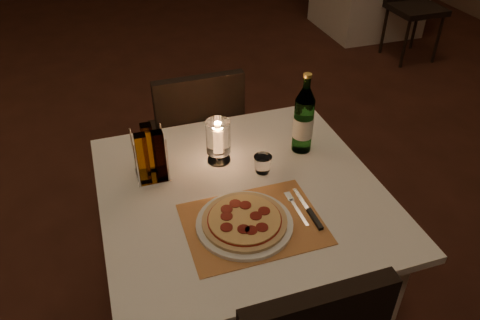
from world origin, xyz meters
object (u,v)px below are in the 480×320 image
object	(u,v)px
tumbler	(263,164)
chair_far	(197,132)
pizza	(244,220)
water_bottle	(303,121)
plate	(244,224)
hurricane_candle	(218,138)
main_table	(242,259)

from	to	relation	value
tumbler	chair_far	bearing A→B (deg)	99.74
pizza	water_bottle	world-z (taller)	water_bottle
plate	pizza	bearing A→B (deg)	127.00
tumbler	water_bottle	distance (m)	0.24
chair_far	hurricane_candle	bearing A→B (deg)	-93.23
main_table	plate	xyz separation A→B (m)	(-0.05, -0.18, 0.38)
main_table	water_bottle	world-z (taller)	water_bottle
tumbler	water_bottle	size ratio (longest dim) A/B	0.21
chair_far	pizza	size ratio (longest dim) A/B	3.21
water_bottle	hurricane_candle	bearing A→B (deg)	175.50
main_table	chair_far	size ratio (longest dim) A/B	1.11
tumbler	plate	bearing A→B (deg)	-121.60
chair_far	water_bottle	xyz separation A→B (m)	(0.31, -0.54, 0.33)
plate	water_bottle	distance (m)	0.52
plate	water_bottle	bearing A→B (deg)	44.27
pizza	tumbler	bearing A→B (deg)	58.37
plate	water_bottle	size ratio (longest dim) A/B	0.96
plate	pizza	size ratio (longest dim) A/B	1.14
pizza	main_table	bearing A→B (deg)	74.44
chair_far	hurricane_candle	size ratio (longest dim) A/B	5.05
chair_far	plate	xyz separation A→B (m)	(-0.05, -0.89, 0.20)
hurricane_candle	plate	bearing A→B (deg)	-93.16
main_table	hurricane_candle	distance (m)	0.51
plate	water_bottle	xyz separation A→B (m)	(0.36, 0.35, 0.12)
chair_far	tumbler	size ratio (longest dim) A/B	13.02
main_table	water_bottle	xyz separation A→B (m)	(0.31, 0.17, 0.50)
water_bottle	pizza	bearing A→B (deg)	-135.75
tumbler	hurricane_candle	bearing A→B (deg)	139.35
pizza	water_bottle	bearing A→B (deg)	44.25
main_table	chair_far	bearing A→B (deg)	90.00
main_table	tumbler	size ratio (longest dim) A/B	14.47
main_table	tumbler	world-z (taller)	tumbler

